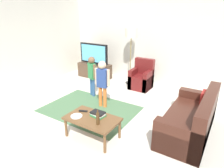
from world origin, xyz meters
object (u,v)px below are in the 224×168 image
at_px(bottle, 98,118).
at_px(plate, 76,116).
at_px(floor_lamp, 131,36).
at_px(tv, 94,54).
at_px(armchair, 142,79).
at_px(child_near_tv, 92,73).
at_px(child_center, 102,80).
at_px(couch, 193,121).
at_px(book_stack, 98,114).
at_px(tv_remote, 83,111).
at_px(tv_stand, 95,71).
at_px(coffee_table, 92,120).

bearing_deg(bottle, plate, 180.00).
bearing_deg(floor_lamp, tv, -172.60).
xyz_separation_m(armchair, child_near_tv, (-0.93, -1.27, 0.38)).
bearing_deg(child_center, plate, -77.21).
xyz_separation_m(couch, book_stack, (-1.53, -1.02, 0.17)).
height_order(child_near_tv, child_center, child_center).
distance_m(floor_lamp, tv_remote, 3.18).
bearing_deg(tv_stand, plate, -58.60).
xyz_separation_m(floor_lamp, child_center, (0.21, -1.88, -0.84)).
xyz_separation_m(child_center, plate, (0.29, -1.28, -0.28)).
xyz_separation_m(tv_stand, tv_remote, (1.81, -2.78, 0.19)).
relative_size(tv_stand, armchair, 1.33).
bearing_deg(tv_remote, armchair, 67.10).
relative_size(tv_stand, plate, 5.45).
relative_size(tv, child_near_tv, 0.98).
height_order(tv, tv_remote, tv).
height_order(armchair, book_stack, armchair).
distance_m(book_stack, tv_remote, 0.35).
bearing_deg(plate, couch, 33.94).
bearing_deg(child_center, coffee_table, -63.82).
distance_m(armchair, plate, 2.97).
relative_size(couch, child_near_tv, 1.61).
relative_size(tv_stand, tv, 1.09).
xyz_separation_m(couch, child_center, (-2.15, 0.03, 0.42)).
relative_size(couch, tv_remote, 10.59).
height_order(book_stack, bottle, bottle).
bearing_deg(tv, book_stack, -51.82).
relative_size(tv, plate, 5.00).
xyz_separation_m(book_stack, plate, (-0.33, -0.23, -0.03)).
bearing_deg(child_center, book_stack, -59.35).
bearing_deg(book_stack, coffee_table, -115.83).
distance_m(floor_lamp, child_near_tv, 1.75).
bearing_deg(plate, tv, 121.58).
distance_m(coffee_table, plate, 0.31).
height_order(tv, bottle, tv).
height_order(armchair, floor_lamp, floor_lamp).
relative_size(floor_lamp, bottle, 6.33).
height_order(couch, coffee_table, couch).
distance_m(coffee_table, bottle, 0.30).
xyz_separation_m(tv_stand, tv, (0.00, -0.02, 0.60)).
bearing_deg(floor_lamp, couch, -38.84).
relative_size(tv, floor_lamp, 0.62).
relative_size(tv_stand, book_stack, 4.15).
xyz_separation_m(child_near_tv, coffee_table, (1.21, -1.57, -0.30)).
bearing_deg(child_near_tv, floor_lamp, 73.82).
relative_size(armchair, tv_remote, 5.29).
height_order(tv_stand, couch, couch).
bearing_deg(child_near_tv, tv, 125.12).
height_order(tv_stand, coffee_table, tv_stand).
distance_m(armchair, book_stack, 2.76).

